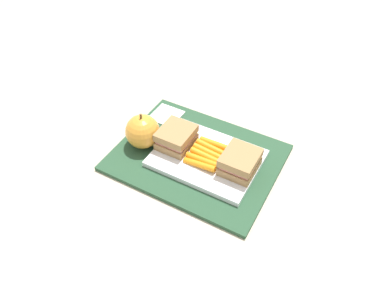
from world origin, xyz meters
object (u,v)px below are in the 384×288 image
at_px(paper_napkin, 166,115).
at_px(food_tray, 207,158).
at_px(carrot_sticks_bundle, 207,154).
at_px(sandwich_half_left, 240,162).
at_px(sandwich_half_right, 176,137).
at_px(apple, 143,131).

bearing_deg(paper_napkin, food_tray, 151.49).
bearing_deg(carrot_sticks_bundle, sandwich_half_left, 179.93).
height_order(sandwich_half_left, paper_napkin, sandwich_half_left).
relative_size(sandwich_half_right, apple, 0.89).
bearing_deg(apple, carrot_sticks_bundle, -170.46).
height_order(food_tray, paper_napkin, food_tray).
relative_size(food_tray, sandwich_half_right, 2.88).
height_order(sandwich_half_right, paper_napkin, sandwich_half_right).
distance_m(sandwich_half_left, carrot_sticks_bundle, 0.08).
distance_m(food_tray, carrot_sticks_bundle, 0.01).
xyz_separation_m(food_tray, paper_napkin, (0.16, -0.09, -0.00)).
distance_m(sandwich_half_left, apple, 0.23).
xyz_separation_m(food_tray, sandwich_half_right, (0.08, 0.00, 0.03)).
bearing_deg(apple, sandwich_half_right, -160.83).
height_order(sandwich_half_right, carrot_sticks_bundle, sandwich_half_right).
bearing_deg(apple, paper_napkin, -85.55).
bearing_deg(sandwich_half_left, apple, 6.34).
height_order(food_tray, sandwich_half_left, sandwich_half_left).
bearing_deg(food_tray, apple, 9.56).
bearing_deg(sandwich_half_left, carrot_sticks_bundle, -0.07).
bearing_deg(food_tray, paper_napkin, -28.51).
xyz_separation_m(sandwich_half_right, paper_napkin, (0.08, -0.09, -0.03)).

